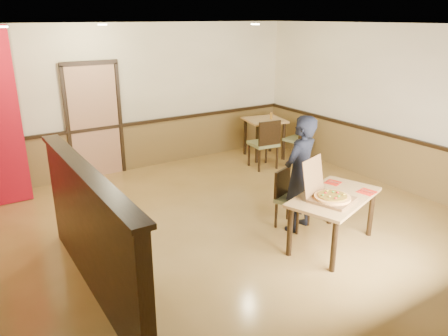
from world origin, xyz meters
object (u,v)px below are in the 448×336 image
object	(u,v)px
condiment	(271,116)
pizza_box	(329,195)
diner	(300,174)
diner_chair	(290,196)
side_table	(264,128)
side_chair_right	(300,138)
main_table	(334,203)
side_chair_left	(265,142)

from	to	relation	value
condiment	pizza_box	bearing A→B (deg)	-118.46
condiment	diner	bearing A→B (deg)	-122.01
diner_chair	side_table	size ratio (longest dim) A/B	0.92
side_chair_right	side_table	bearing A→B (deg)	-63.88
main_table	side_table	bearing A→B (deg)	46.87
main_table	diner_chair	distance (m)	0.77
pizza_box	side_table	bearing A→B (deg)	45.07
diner_chair	condiment	xyz separation A→B (m)	(1.87, 2.78, 0.44)
diner_chair	condiment	size ratio (longest dim) A/B	6.23
main_table	condiment	world-z (taller)	condiment
side_chair_left	diner	world-z (taller)	diner
diner_chair	pizza_box	size ratio (longest dim) A/B	1.23
diner	side_table	bearing A→B (deg)	-136.11
main_table	side_chair_left	world-z (taller)	side_chair_left
diner	condiment	xyz separation A→B (m)	(1.82, 2.91, 0.07)
side_chair_left	side_table	bearing A→B (deg)	-119.85
side_chair_right	condiment	bearing A→B (deg)	-71.41
side_chair_left	diner	bearing A→B (deg)	68.81
side_table	condiment	size ratio (longest dim) A/B	6.80
side_chair_right	condiment	size ratio (longest dim) A/B	6.63
side_table	pizza_box	bearing A→B (deg)	-116.42
main_table	side_chair_left	size ratio (longest dim) A/B	1.50
diner_chair	pizza_box	world-z (taller)	pizza_box
diner	pizza_box	size ratio (longest dim) A/B	2.42
diner_chair	condiment	distance (m)	3.37
side_chair_left	diner	xyz separation A→B (m)	(-1.22, -2.33, 0.28)
pizza_box	side_chair_right	bearing A→B (deg)	34.54
diner	pizza_box	world-z (taller)	diner
side_chair_left	side_table	size ratio (longest dim) A/B	1.09
diner_chair	condiment	world-z (taller)	condiment
side_table	pizza_box	world-z (taller)	pizza_box
side_chair_left	side_chair_right	xyz separation A→B (m)	(0.92, 0.01, -0.06)
diner	condiment	distance (m)	3.43
pizza_box	side_chair_left	bearing A→B (deg)	47.39
diner	side_chair_right	bearing A→B (deg)	-148.97
main_table	side_chair_left	xyz separation A→B (m)	(1.17, 2.95, -0.06)
diner_chair	side_chair_left	world-z (taller)	side_chair_left
main_table	condiment	distance (m)	3.96
side_table	condiment	xyz separation A→B (m)	(0.14, -0.04, 0.25)
side_chair_left	condiment	xyz separation A→B (m)	(0.60, 0.58, 0.35)
side_chair_right	side_table	distance (m)	0.79
side_chair_left	diner	distance (m)	2.65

